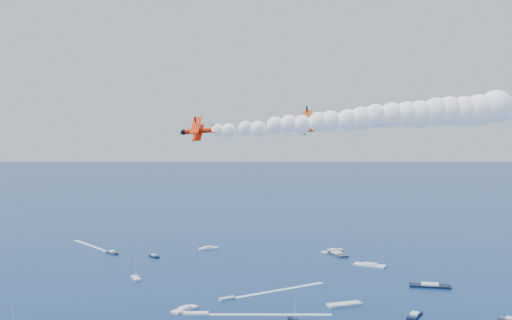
% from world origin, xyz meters
% --- Properties ---
extents(biplane_lead, '(9.68, 11.40, 7.92)m').
position_xyz_m(biplane_lead, '(16.88, 21.89, 58.53)').
color(biplane_lead, '#D93804').
extents(biplane_trail, '(8.61, 10.05, 7.42)m').
position_xyz_m(biplane_trail, '(-1.37, 12.36, 57.19)').
color(biplane_trail, red).
extents(smoke_trail_lead, '(56.32, 29.51, 9.91)m').
position_xyz_m(smoke_trail_lead, '(43.81, 28.41, 60.62)').
color(smoke_trail_lead, white).
extents(smoke_trail_trail, '(56.52, 33.85, 9.91)m').
position_xyz_m(smoke_trail_trail, '(25.21, 20.18, 59.28)').
color(smoke_trail_trail, white).
extents(spectator_boats, '(207.69, 162.15, 0.70)m').
position_xyz_m(spectator_boats, '(-6.51, 115.21, 0.35)').
color(spectator_boats, white).
rests_on(spectator_boats, ground).
extents(boat_wakes, '(150.43, 95.11, 0.04)m').
position_xyz_m(boat_wakes, '(-53.06, 125.16, 0.03)').
color(boat_wakes, white).
rests_on(boat_wakes, ground).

